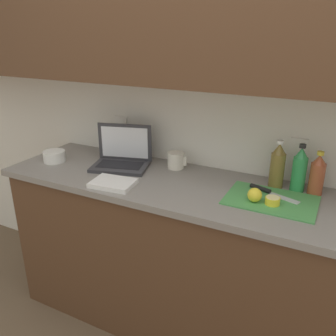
% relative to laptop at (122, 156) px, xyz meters
% --- Properties ---
extents(ground_plane, '(12.00, 12.00, 0.00)m').
position_rel_laptop_xyz_m(ground_plane, '(0.69, -0.08, -0.99)').
color(ground_plane, brown).
rests_on(ground_plane, ground).
extents(wall_back, '(5.20, 0.38, 2.60)m').
position_rel_laptop_xyz_m(wall_back, '(0.69, 0.14, 0.57)').
color(wall_back, white).
rests_on(wall_back, ground_plane).
extents(counter_unit, '(2.55, 0.59, 0.93)m').
position_rel_laptop_xyz_m(counter_unit, '(0.71, -0.08, -0.51)').
color(counter_unit, brown).
rests_on(counter_unit, ground_plane).
extents(laptop, '(0.37, 0.30, 0.24)m').
position_rel_laptop_xyz_m(laptop, '(0.00, 0.00, 0.00)').
color(laptop, '#333338').
rests_on(laptop, counter_unit).
extents(cutting_board, '(0.42, 0.29, 0.01)m').
position_rel_laptop_xyz_m(cutting_board, '(0.89, -0.08, -0.05)').
color(cutting_board, '#4C9E51').
rests_on(cutting_board, counter_unit).
extents(knife, '(0.26, 0.11, 0.02)m').
position_rel_laptop_xyz_m(knife, '(0.85, -0.01, -0.04)').
color(knife, silver).
rests_on(knife, cutting_board).
extents(lemon_half_cut, '(0.07, 0.07, 0.04)m').
position_rel_laptop_xyz_m(lemon_half_cut, '(0.90, -0.12, -0.03)').
color(lemon_half_cut, yellow).
rests_on(lemon_half_cut, cutting_board).
extents(lemon_whole_beside, '(0.07, 0.07, 0.07)m').
position_rel_laptop_xyz_m(lemon_whole_beside, '(0.82, -0.13, -0.02)').
color(lemon_whole_beside, yellow).
rests_on(lemon_whole_beside, cutting_board).
extents(bottle_green_soda, '(0.07, 0.07, 0.22)m').
position_rel_laptop_xyz_m(bottle_green_soda, '(1.06, 0.10, 0.04)').
color(bottle_green_soda, '#A34C2D').
rests_on(bottle_green_soda, counter_unit).
extents(bottle_oil_tall, '(0.07, 0.07, 0.24)m').
position_rel_laptop_xyz_m(bottle_oil_tall, '(0.98, 0.10, 0.05)').
color(bottle_oil_tall, '#2D934C').
rests_on(bottle_oil_tall, counter_unit).
extents(bottle_water_clear, '(0.07, 0.07, 0.25)m').
position_rel_laptop_xyz_m(bottle_water_clear, '(0.87, 0.10, 0.06)').
color(bottle_water_clear, olive).
rests_on(bottle_water_clear, counter_unit).
extents(measuring_cup, '(0.12, 0.10, 0.09)m').
position_rel_laptop_xyz_m(measuring_cup, '(0.30, 0.11, -0.01)').
color(measuring_cup, silver).
rests_on(measuring_cup, counter_unit).
extents(bowl_white, '(0.13, 0.13, 0.07)m').
position_rel_laptop_xyz_m(bowl_white, '(-0.41, -0.13, -0.02)').
color(bowl_white, white).
rests_on(bowl_white, counter_unit).
extents(dish_towel, '(0.24, 0.18, 0.02)m').
position_rel_laptop_xyz_m(dish_towel, '(0.12, -0.26, -0.05)').
color(dish_towel, white).
rests_on(dish_towel, counter_unit).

